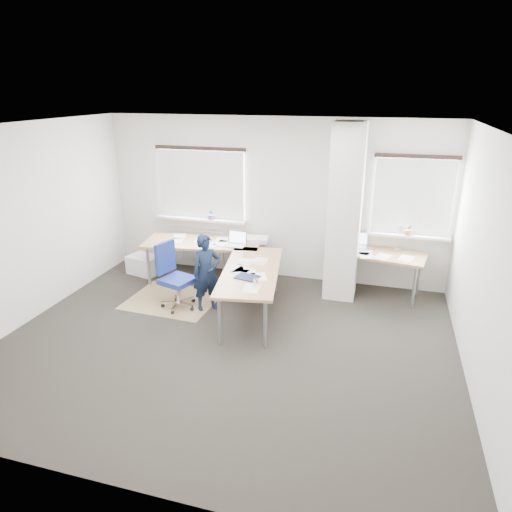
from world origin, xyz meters
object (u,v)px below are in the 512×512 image
(desk_main, at_px, (228,256))
(person, at_px, (206,273))
(task_chair, at_px, (176,290))
(desk_side, at_px, (380,255))

(desk_main, height_order, person, person)
(task_chair, bearing_deg, person, 24.78)
(desk_main, xyz_separation_m, desk_side, (2.35, 0.75, -0.01))
(person, bearing_deg, desk_side, -15.69)
(desk_main, relative_size, desk_side, 1.86)
(desk_main, xyz_separation_m, person, (-0.16, -0.53, -0.09))
(desk_side, height_order, person, desk_side)
(desk_side, bearing_deg, person, -143.02)
(task_chair, bearing_deg, desk_main, 59.42)
(desk_side, bearing_deg, task_chair, -145.78)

